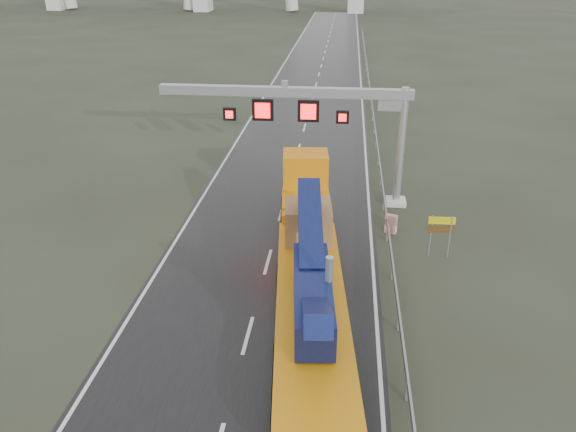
# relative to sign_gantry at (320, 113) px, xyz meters

# --- Properties ---
(ground) EXTENTS (400.00, 400.00, 0.00)m
(ground) POSITION_rel_sign_gantry_xyz_m (-2.10, -17.99, -5.61)
(ground) COLOR #282C1E
(ground) RESTS_ON ground
(road) EXTENTS (11.00, 200.00, 0.02)m
(road) POSITION_rel_sign_gantry_xyz_m (-2.10, 22.01, -5.60)
(road) COLOR black
(road) RESTS_ON ground
(guardrail) EXTENTS (0.20, 140.00, 1.40)m
(guardrail) POSITION_rel_sign_gantry_xyz_m (4.00, 12.01, -4.91)
(guardrail) COLOR gray
(guardrail) RESTS_ON ground
(sign_gantry) EXTENTS (14.90, 1.20, 7.42)m
(sign_gantry) POSITION_rel_sign_gantry_xyz_m (0.00, 0.00, 0.00)
(sign_gantry) COLOR silver
(sign_gantry) RESTS_ON ground
(heavy_haul_truck) EXTENTS (4.70, 19.66, 4.58)m
(heavy_haul_truck) POSITION_rel_sign_gantry_xyz_m (-0.01, -8.88, -3.84)
(heavy_haul_truck) COLOR #C7790B
(heavy_haul_truck) RESTS_ON ground
(exit_sign_pair) EXTENTS (1.33, 0.09, 2.27)m
(exit_sign_pair) POSITION_rel_sign_gantry_xyz_m (6.47, -6.50, -4.02)
(exit_sign_pair) COLOR #9EA1A6
(exit_sign_pair) RESTS_ON ground
(striped_barrier) EXTENTS (0.70, 0.54, 1.05)m
(striped_barrier) POSITION_rel_sign_gantry_xyz_m (4.23, -3.99, -5.09)
(striped_barrier) COLOR red
(striped_barrier) RESTS_ON ground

